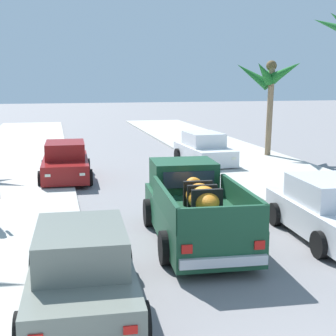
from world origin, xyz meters
name	(u,v)px	position (x,y,z in m)	size (l,w,h in m)	color
sidewalk_right	(310,187)	(5.53, 12.00, 0.06)	(5.07, 60.00, 0.12)	#B2AFA8
curb_left	(34,203)	(-4.40, 12.00, 0.05)	(0.16, 60.00, 0.10)	silver
curb_right	(282,189)	(4.40, 12.00, 0.05)	(0.16, 60.00, 0.10)	silver
pickup_truck	(194,208)	(-0.29, 7.42, 0.81)	(2.45, 5.32, 1.80)	#19472D
car_left_near	(329,211)	(3.11, 6.74, 0.71)	(2.18, 4.32, 1.54)	silver
car_right_near	(66,162)	(-3.26, 15.81, 0.71)	(2.14, 4.31, 1.54)	maroon
car_left_mid	(204,150)	(3.25, 17.95, 0.71)	(2.18, 4.33, 1.54)	silver
car_right_mid	(82,271)	(-3.29, 4.13, 0.71)	(2.17, 4.32, 1.54)	slate
palm_tree_left_mid	(271,77)	(7.17, 19.32, 4.13)	(3.28, 3.83, 5.05)	#846B4C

